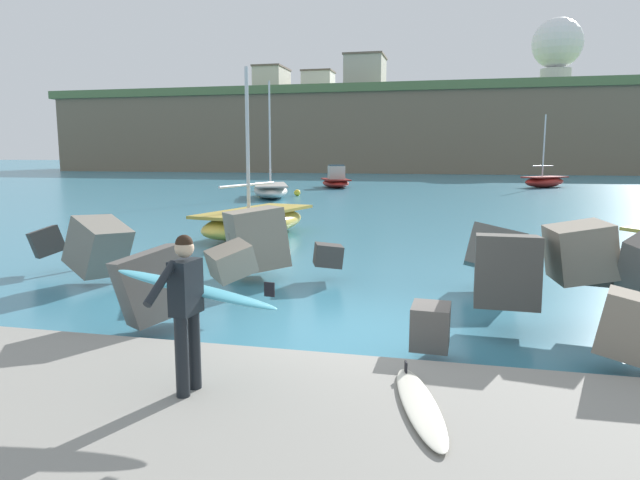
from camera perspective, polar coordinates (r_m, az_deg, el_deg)
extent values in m
plane|color=teal|center=(9.57, 2.81, -8.89)|extent=(400.00, 400.00, 0.00)
cube|color=gray|center=(5.92, -4.56, -19.19)|extent=(48.00, 4.40, 0.24)
cube|color=#4C4944|center=(9.60, 18.05, -2.86)|extent=(1.02, 1.24, 1.22)
cube|color=gray|center=(13.19, -6.39, 0.16)|extent=(1.87, 1.82, 1.53)
cube|color=gray|center=(10.14, 24.42, -1.05)|extent=(1.12, 1.08, 1.01)
cube|color=#605B56|center=(9.60, -16.21, -4.29)|extent=(1.56, 1.40, 1.38)
cube|color=gray|center=(10.60, -8.83, -2.08)|extent=(1.02, 1.07, 0.78)
cube|color=#605B56|center=(8.22, 10.93, -8.41)|extent=(0.55, 0.62, 0.63)
cube|color=#4C4944|center=(10.42, 26.68, -2.42)|extent=(0.98, 0.85, 0.66)
cube|color=#3D3A38|center=(12.99, 0.82, -1.51)|extent=(0.85, 0.92, 0.58)
cube|color=#605B56|center=(12.55, 16.96, -0.96)|extent=(1.24, 1.28, 1.28)
cube|color=slate|center=(13.53, -21.18, -0.58)|extent=(1.57, 1.37, 1.42)
cube|color=gray|center=(13.29, -6.36, -0.50)|extent=(1.13, 1.31, 1.10)
cube|color=#3D3A38|center=(15.29, -25.57, -0.14)|extent=(1.07, 1.01, 0.85)
cylinder|color=black|center=(6.52, -13.56, -11.23)|extent=(0.15, 0.15, 0.90)
cylinder|color=black|center=(6.71, -12.43, -10.61)|extent=(0.15, 0.15, 0.90)
cube|color=black|center=(6.41, -13.22, -4.58)|extent=(0.26, 0.40, 0.60)
sphere|color=#DBB28E|center=(6.32, -13.35, -0.78)|extent=(0.21, 0.21, 0.21)
sphere|color=black|center=(6.32, -13.36, -0.33)|extent=(0.19, 0.19, 0.19)
cylinder|color=black|center=(6.10, -15.58, -4.17)|extent=(0.15, 0.53, 0.41)
cylinder|color=black|center=(6.62, -12.03, -4.47)|extent=(0.09, 0.09, 0.56)
ellipsoid|color=#4CB2CC|center=(6.74, -12.43, -4.76)|extent=(2.12, 0.60, 0.37)
cube|color=black|center=(6.28, -5.06, -4.92)|extent=(0.12, 0.03, 0.16)
ellipsoid|color=silver|center=(6.31, 9.90, -15.83)|extent=(0.85, 2.03, 0.07)
cube|color=black|center=(7.05, 8.54, -12.40)|extent=(0.04, 0.10, 0.14)
ellipsoid|color=beige|center=(37.51, -4.93, 4.89)|extent=(4.07, 6.45, 0.88)
cube|color=#9C9991|center=(37.48, -4.93, 5.50)|extent=(3.74, 5.94, 0.10)
cylinder|color=silver|center=(37.91, -5.02, 10.56)|extent=(0.12, 0.12, 6.58)
cylinder|color=silver|center=(37.90, -4.97, 6.95)|extent=(1.29, 3.46, 0.08)
ellipsoid|color=#EAC64C|center=(20.02, -6.42, 1.66)|extent=(3.19, 5.92, 0.92)
cube|color=#AF9539|center=(19.98, -6.44, 2.85)|extent=(2.93, 5.45, 0.10)
cylinder|color=silver|center=(19.53, -7.22, 9.81)|extent=(0.12, 0.12, 4.76)
cylinder|color=silver|center=(19.55, -7.14, 5.48)|extent=(0.79, 3.31, 0.08)
ellipsoid|color=maroon|center=(52.11, 21.43, 5.39)|extent=(4.48, 4.56, 0.91)
cube|color=maroon|center=(52.09, 21.45, 5.85)|extent=(4.12, 4.19, 0.10)
cylinder|color=silver|center=(51.78, 21.39, 8.73)|extent=(0.12, 0.12, 5.13)
cylinder|color=silver|center=(51.79, 21.29, 6.89)|extent=(1.92, 2.00, 0.08)
ellipsoid|color=maroon|center=(48.42, 1.57, 5.67)|extent=(3.62, 5.16, 0.72)
cube|color=maroon|center=(48.41, 1.57, 6.04)|extent=(3.33, 4.74, 0.10)
cube|color=#B7B2A8|center=(48.04, 1.63, 6.72)|extent=(1.69, 1.77, 1.09)
cube|color=#334C5B|center=(48.02, 1.64, 7.44)|extent=(1.52, 1.59, 0.12)
sphere|color=yellow|center=(43.91, -6.24, 5.13)|extent=(0.44, 0.44, 0.44)
sphere|color=yellow|center=(38.89, -2.28, 4.72)|extent=(0.44, 0.44, 0.44)
cube|color=#756651|center=(97.65, 6.15, 10.25)|extent=(100.00, 31.53, 11.36)
cube|color=#567547|center=(98.03, 6.21, 13.92)|extent=(102.00, 32.16, 1.20)
cylinder|color=silver|center=(99.91, 22.36, 14.53)|extent=(4.61, 4.61, 3.30)
sphere|color=white|center=(100.68, 22.54, 17.63)|extent=(7.67, 7.67, 7.67)
cube|color=beige|center=(106.84, -4.80, 15.22)|extent=(4.90, 7.61, 5.18)
cube|color=#66564C|center=(107.19, -4.82, 16.68)|extent=(5.15, 7.99, 0.30)
cube|color=#B2ADA3|center=(97.10, 4.53, 16.02)|extent=(6.02, 7.06, 5.63)
cube|color=#66564C|center=(97.52, 4.55, 17.75)|extent=(6.32, 7.41, 0.30)
cube|color=silver|center=(108.52, -0.17, 15.06)|extent=(5.37, 4.81, 4.86)
cube|color=#66564C|center=(108.83, -0.17, 16.41)|extent=(5.63, 5.05, 0.30)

